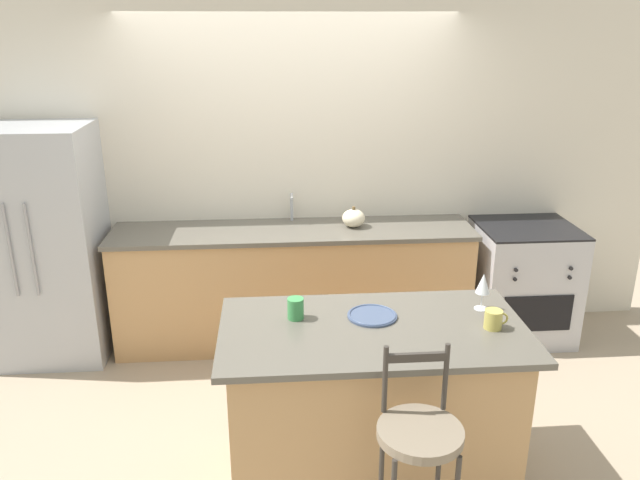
% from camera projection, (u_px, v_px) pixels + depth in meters
% --- Properties ---
extents(ground_plane, '(18.00, 18.00, 0.00)m').
position_uv_depth(ground_plane, '(296.00, 360.00, 4.74)').
color(ground_plane, tan).
extents(wall_back, '(6.00, 0.07, 2.70)m').
position_uv_depth(wall_back, '(291.00, 167.00, 4.90)').
color(wall_back, beige).
rests_on(wall_back, ground_plane).
extents(back_counter, '(2.76, 0.64, 0.94)m').
position_uv_depth(back_counter, '(294.00, 284.00, 4.92)').
color(back_counter, tan).
rests_on(back_counter, ground_plane).
extents(sink_faucet, '(0.02, 0.13, 0.22)m').
position_uv_depth(sink_faucet, '(292.00, 204.00, 4.89)').
color(sink_faucet, '#ADAFB5').
rests_on(sink_faucet, back_counter).
extents(kitchen_island, '(1.61, 0.86, 0.93)m').
position_uv_depth(kitchen_island, '(371.00, 403.00, 3.40)').
color(kitchen_island, tan).
rests_on(kitchen_island, ground_plane).
extents(refrigerator, '(0.87, 0.71, 1.75)m').
position_uv_depth(refrigerator, '(41.00, 245.00, 4.59)').
color(refrigerator, '#ADAFB5').
rests_on(refrigerator, ground_plane).
extents(oven_range, '(0.75, 0.71, 0.93)m').
position_uv_depth(oven_range, '(522.00, 281.00, 4.99)').
color(oven_range, '#B7B7BC').
rests_on(oven_range, ground_plane).
extents(bar_stool_near, '(0.38, 0.38, 1.11)m').
position_uv_depth(bar_stool_near, '(418.00, 456.00, 2.75)').
color(bar_stool_near, '#332D28').
rests_on(bar_stool_near, ground_plane).
extents(dinner_plate, '(0.27, 0.27, 0.02)m').
position_uv_depth(dinner_plate, '(372.00, 315.00, 3.36)').
color(dinner_plate, '#425170').
rests_on(dinner_plate, kitchen_island).
extents(wine_glass, '(0.08, 0.08, 0.21)m').
position_uv_depth(wine_glass, '(483.00, 284.00, 3.41)').
color(wine_glass, white).
rests_on(wine_glass, kitchen_island).
extents(coffee_mug, '(0.13, 0.09, 0.10)m').
position_uv_depth(coffee_mug, '(494.00, 319.00, 3.22)').
color(coffee_mug, '#C1B251').
rests_on(coffee_mug, kitchen_island).
extents(tumbler_cup, '(0.09, 0.09, 0.12)m').
position_uv_depth(tumbler_cup, '(296.00, 309.00, 3.33)').
color(tumbler_cup, '#3D934C').
rests_on(tumbler_cup, kitchen_island).
extents(pumpkin_decoration, '(0.18, 0.18, 0.16)m').
position_uv_depth(pumpkin_decoration, '(354.00, 218.00, 4.77)').
color(pumpkin_decoration, beige).
rests_on(pumpkin_decoration, back_counter).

